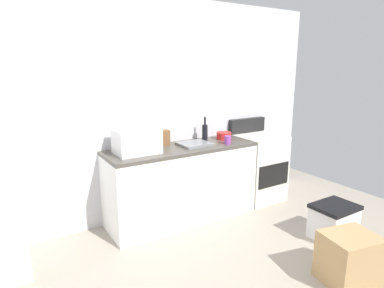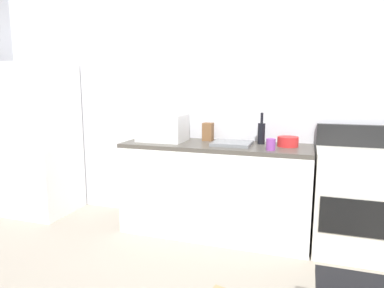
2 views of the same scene
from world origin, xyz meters
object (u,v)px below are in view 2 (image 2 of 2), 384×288
at_px(microwave, 163,128).
at_px(coffee_mug, 271,144).
at_px(stove_oven, 350,200).
at_px(knife_block, 208,132).
at_px(wine_bottle, 261,133).
at_px(refrigerator, 40,140).
at_px(mixing_bowl, 288,142).

relative_size(microwave, coffee_mug, 4.60).
relative_size(stove_oven, microwave, 2.39).
xyz_separation_m(coffee_mug, knife_block, (-0.67, 0.36, 0.04)).
relative_size(microwave, wine_bottle, 1.53).
xyz_separation_m(refrigerator, mixing_bowl, (2.72, 0.12, 0.09)).
height_order(microwave, coffee_mug, microwave).
xyz_separation_m(stove_oven, microwave, (-1.77, 0.01, 0.57)).
distance_m(wine_bottle, knife_block, 0.55).
bearing_deg(stove_oven, coffee_mug, -165.40).
height_order(microwave, mixing_bowl, microwave).
distance_m(refrigerator, microwave, 1.51).
xyz_separation_m(coffee_mug, mixing_bowl, (0.13, 0.24, -0.00)).
bearing_deg(mixing_bowl, microwave, -177.15).
relative_size(wine_bottle, coffee_mug, 3.00).
bearing_deg(mixing_bowl, wine_bottle, 164.83).
bearing_deg(coffee_mug, knife_block, 151.76).
xyz_separation_m(refrigerator, coffee_mug, (2.59, -0.12, 0.10)).
height_order(wine_bottle, knife_block, wine_bottle).
xyz_separation_m(stove_oven, knife_block, (-1.35, 0.18, 0.52)).
xyz_separation_m(knife_block, mixing_bowl, (0.80, -0.11, -0.04)).
xyz_separation_m(stove_oven, coffee_mug, (-0.68, -0.18, 0.48)).
bearing_deg(knife_block, refrigerator, -173.00).
bearing_deg(microwave, knife_block, 22.37).
relative_size(microwave, knife_block, 2.56).
height_order(stove_oven, mixing_bowl, stove_oven).
bearing_deg(wine_bottle, stove_oven, -9.50).
height_order(refrigerator, mixing_bowl, refrigerator).
height_order(stove_oven, coffee_mug, stove_oven).
distance_m(stove_oven, microwave, 1.86).
relative_size(refrigerator, knife_block, 9.45).
height_order(refrigerator, microwave, refrigerator).
distance_m(refrigerator, wine_bottle, 2.48).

